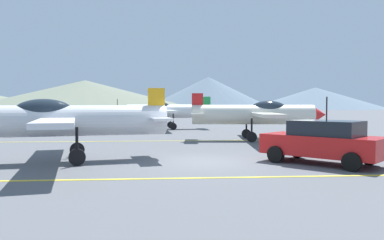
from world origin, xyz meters
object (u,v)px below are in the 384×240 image
airplane_far (166,111)px  car_sedan (323,141)px  airplane_near (62,120)px  airplane_mid (258,114)px

airplane_far → car_sedan: 21.09m
airplane_far → car_sedan: airplane_far is taller
airplane_near → airplane_mid: bearing=39.4°
airplane_mid → airplane_far: 12.27m
airplane_mid → car_sedan: (0.10, -9.35, -0.78)m
airplane_far → car_sedan: bearing=-74.5°
airplane_near → airplane_far: bearing=77.6°
airplane_mid → car_sedan: airplane_mid is taller
airplane_mid → car_sedan: 9.38m
airplane_near → airplane_mid: same height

